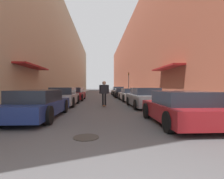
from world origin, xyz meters
name	(u,v)px	position (x,y,z in m)	size (l,w,h in m)	color
ground	(101,95)	(0.00, 27.95, 0.00)	(153.70, 153.70, 0.00)	#515154
curb_strip_left	(78,93)	(-4.71, 34.93, 0.06)	(1.80, 69.86, 0.12)	gray
curb_strip_right	(123,93)	(4.71, 34.93, 0.06)	(1.80, 69.86, 0.12)	gray
building_row_left	(63,57)	(-7.61, 34.93, 7.33)	(4.90, 69.86, 14.66)	tan
building_row_right	(137,60)	(7.61, 34.93, 7.07)	(4.90, 69.86, 14.14)	brown
parked_car_left_0	(38,104)	(-2.84, 6.43, 0.61)	(1.92, 4.75, 1.24)	navy
parked_car_left_1	(64,97)	(-2.75, 11.50, 0.64)	(1.86, 4.22, 1.32)	#B7B7BC
parked_car_left_2	(74,94)	(-2.75, 16.57, 0.63)	(2.03, 4.67, 1.30)	maroon
parked_car_right_0	(181,108)	(2.86, 4.81, 0.59)	(2.09, 3.95, 1.22)	maroon
parked_car_right_1	(144,98)	(2.82, 10.06, 0.63)	(1.86, 4.32, 1.31)	gray
parked_car_right_2	(130,95)	(2.80, 15.22, 0.59)	(1.87, 4.71, 1.21)	silver
parked_car_right_3	(122,93)	(2.67, 20.51, 0.58)	(2.02, 4.16, 1.17)	black
parked_car_right_4	(118,91)	(2.70, 25.82, 0.65)	(1.88, 4.31, 1.36)	#B7B7BC
skateboarder	(104,91)	(0.16, 10.72, 1.09)	(0.68, 0.78, 1.77)	brown
manhole_cover	(86,137)	(-0.51, 3.34, 0.01)	(0.70, 0.70, 0.02)	#332D28
traffic_light	(129,81)	(4.61, 27.06, 2.34)	(0.16, 0.22, 3.60)	#2D2D2D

